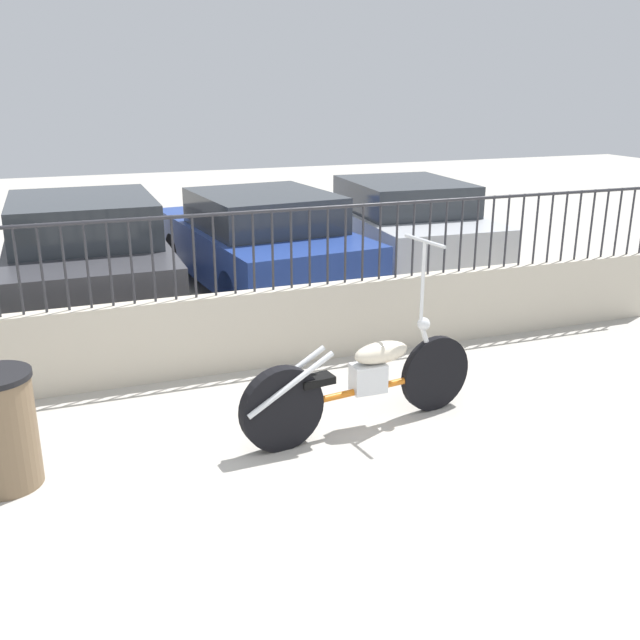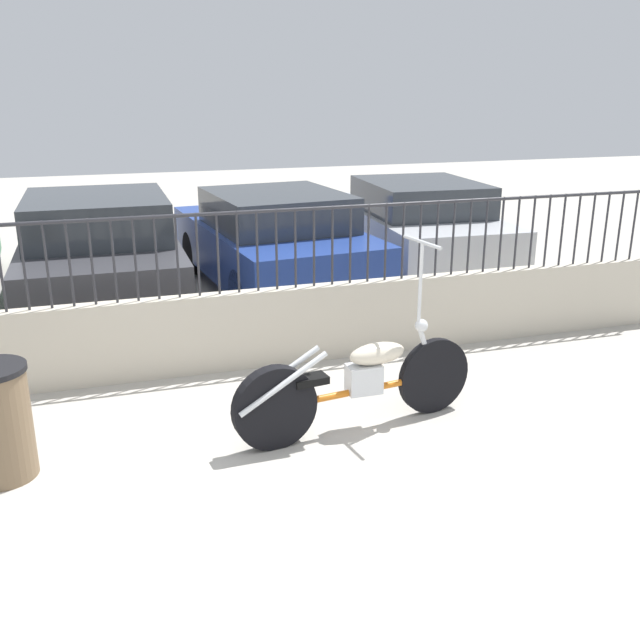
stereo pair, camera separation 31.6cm
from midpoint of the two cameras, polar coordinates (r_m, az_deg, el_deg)
ground_plane at (r=4.88m, az=-1.28°, el=-15.59°), size 40.00×40.00×0.00m
low_wall at (r=7.11m, az=-8.67°, el=-1.00°), size 10.38×0.18×0.78m
fence_railing at (r=6.86m, az=-9.04°, el=6.32°), size 10.38×0.04×0.80m
motorcycle_orange at (r=5.80m, az=1.04°, el=-5.14°), size 2.15×0.58×1.55m
trash_bin at (r=5.57m, az=-25.69°, el=-7.95°), size 0.51×0.51×0.85m
car_dark_grey at (r=9.33m, az=-19.16°, el=4.96°), size 1.83×4.08×1.45m
car_blue at (r=9.83m, az=-5.74°, el=6.32°), size 2.23×4.14×1.37m
car_silver at (r=11.02m, az=5.52°, el=7.65°), size 1.97×4.11×1.37m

